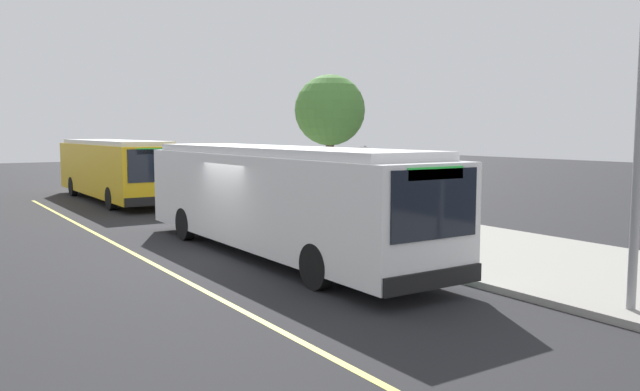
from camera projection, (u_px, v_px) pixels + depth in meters
The scene contains 11 objects.
ground_plane at pixel (234, 255), 17.19m from camera, with size 120.00×120.00×0.00m, color #232326.
sidewalk_curb at pixel (402, 233), 20.46m from camera, with size 44.00×6.40×0.15m, color gray.
lane_stripe_center at pixel (155, 265), 15.99m from camera, with size 36.00×0.14×0.01m, color #E0D64C.
transit_bus_main at pixel (276, 196), 17.09m from camera, with size 12.33×2.62×2.95m.
transit_bus_second at pixel (114, 168), 30.71m from camera, with size 11.96×2.62×2.95m.
bus_shelter at pixel (359, 173), 21.91m from camera, with size 2.90×1.60×2.48m.
waiting_bench at pixel (368, 211), 21.83m from camera, with size 1.60×0.48×0.95m.
route_sign_post at pixel (365, 181), 18.13m from camera, with size 0.44×0.08×2.80m.
pedestrian_commuter at pixel (349, 203), 19.85m from camera, with size 0.24×0.40×1.69m.
street_tree_near_shelter at pixel (330, 111), 27.20m from camera, with size 3.04×3.04×5.65m.
utility_pole at pixel (640, 132), 11.12m from camera, with size 0.16×0.16×6.40m, color gray.
Camera 1 is at (15.45, -7.34, 3.34)m, focal length 35.51 mm.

